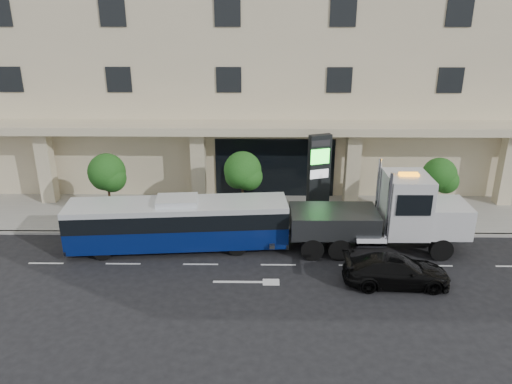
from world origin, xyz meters
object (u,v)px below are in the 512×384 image
at_px(city_bus, 178,223).
at_px(signage_pylon, 319,177).
at_px(black_sedan, 396,271).
at_px(tow_truck, 386,216).

bearing_deg(city_bus, signage_pylon, 20.06).
bearing_deg(black_sedan, city_bus, 72.89).
relative_size(city_bus, signage_pylon, 2.23).
distance_m(tow_truck, black_sedan, 3.78).
distance_m(tow_truck, signage_pylon, 4.99).
xyz_separation_m(black_sedan, signage_pylon, (-3.01, 7.25, 2.13)).
bearing_deg(tow_truck, black_sedan, -94.18).
height_order(city_bus, black_sedan, city_bus).
height_order(tow_truck, signage_pylon, signage_pylon).
relative_size(city_bus, black_sedan, 2.37).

